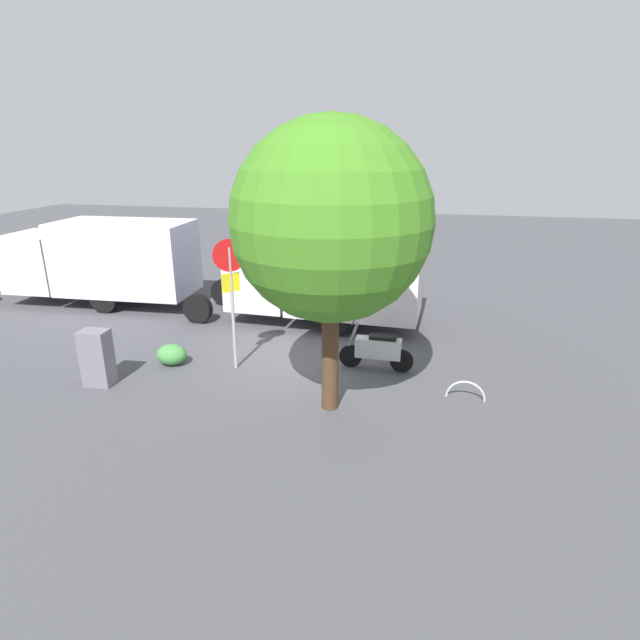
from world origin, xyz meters
TOP-DOWN VIEW (x-y plane):
  - ground_plane at (0.00, 0.00)m, footprint 60.00×60.00m
  - box_truck_near at (0.16, -3.15)m, footprint 7.16×2.55m
  - box_truck_far at (7.95, -3.63)m, footprint 7.98×2.47m
  - motorcycle at (-1.81, -0.10)m, footprint 1.81×0.55m
  - stop_sign at (1.60, 0.55)m, footprint 0.71×0.33m
  - street_tree at (-1.03, 1.99)m, footprint 3.80×3.80m
  - utility_cabinet at (4.31, 2.03)m, footprint 0.65×0.49m
  - bike_rack_hoop at (-3.84, 1.04)m, footprint 0.85×0.14m
  - shrub_near_sign at (3.23, 0.67)m, footprint 0.76×0.62m

SIDE VIEW (x-z plane):
  - ground_plane at x=0.00m, z-range 0.00..0.00m
  - bike_rack_hoop at x=-3.84m, z-range -0.43..0.43m
  - shrub_near_sign at x=3.23m, z-range 0.00..0.52m
  - motorcycle at x=-1.81m, z-range -0.08..1.12m
  - utility_cabinet at x=4.31m, z-range 0.00..1.31m
  - box_truck_near at x=0.16m, z-range 0.16..2.97m
  - box_truck_far at x=7.95m, z-range 0.17..2.99m
  - stop_sign at x=1.60m, z-range 0.53..3.73m
  - street_tree at x=-1.03m, z-range 0.97..6.74m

